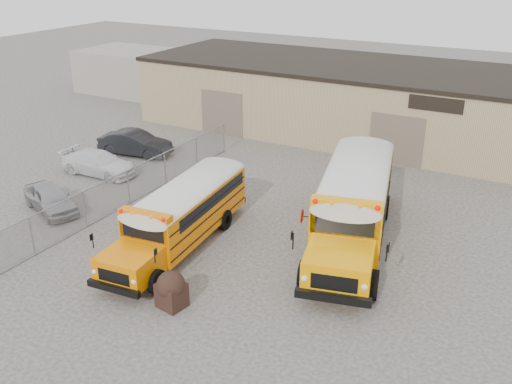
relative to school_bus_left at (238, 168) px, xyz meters
The scene contains 10 objects.
ground 6.90m from the school_bus_left, 75.08° to the right, with size 120.00×120.00×0.00m, color #3D3A38.
warehouse 13.63m from the school_bus_left, 82.70° to the left, with size 30.20×10.20×4.67m.
chainlink_fence 5.56m from the school_bus_left, 140.66° to the right, with size 0.07×18.07×1.81m.
distant_building_left 25.52m from the school_bus_left, 142.59° to the left, with size 8.00×6.00×3.60m, color gray.
school_bus_left is the anchor object (origin of this frame).
school_bus_right 7.22m from the school_bus_left, 44.45° to the left, with size 5.26×11.45×3.26m.
tarp_bundle 10.13m from the school_bus_left, 72.98° to the right, with size 1.07×1.03×1.41m.
car_silver 9.30m from the school_bus_left, 139.59° to the right, with size 1.56×3.88×1.32m, color #ABABB0.
car_white 8.59m from the school_bus_left, behind, with size 1.84×4.53×1.32m, color white.
car_dark 9.13m from the school_bus_left, 164.76° to the left, with size 1.58×4.54×1.50m, color black.
Camera 1 is at (12.20, -16.76, 11.94)m, focal length 40.00 mm.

